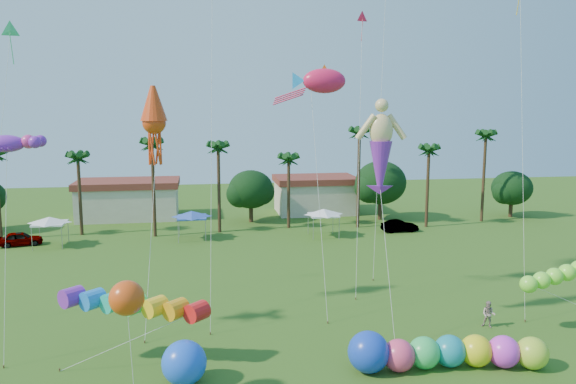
{
  "coord_description": "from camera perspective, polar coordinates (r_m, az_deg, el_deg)",
  "views": [
    {
      "loc": [
        -5.08,
        -21.97,
        13.95
      ],
      "look_at": [
        0.0,
        10.0,
        9.0
      ],
      "focal_mm": 35.0,
      "sensor_mm": 36.0,
      "label": 1
    }
  ],
  "objects": [
    {
      "name": "tree_line",
      "position": [
        67.23,
        -1.54,
        0.41
      ],
      "size": [
        69.46,
        8.91,
        11.0
      ],
      "color": "#3A2819",
      "rests_on": "ground"
    },
    {
      "name": "buildings_row",
      "position": [
        72.98,
        -7.34,
        -0.81
      ],
      "size": [
        35.0,
        7.0,
        4.0
      ],
      "color": "beige",
      "rests_on": "ground"
    },
    {
      "name": "tent_row",
      "position": [
        59.38,
        -9.76,
        -2.31
      ],
      "size": [
        31.0,
        4.0,
        0.6
      ],
      "color": "white",
      "rests_on": "ground"
    },
    {
      "name": "car_a",
      "position": [
        62.98,
        -25.55,
        -4.3
      ],
      "size": [
        4.46,
        2.57,
        1.43
      ],
      "primitive_type": "imported",
      "rotation": [
        0.0,
        0.0,
        1.79
      ],
      "color": "#4C4C54",
      "rests_on": "ground"
    },
    {
      "name": "car_b",
      "position": [
        64.29,
        11.28,
        -3.4
      ],
      "size": [
        4.1,
        1.57,
        1.33
      ],
      "primitive_type": "imported",
      "rotation": [
        0.0,
        0.0,
        1.61
      ],
      "color": "#4C4C54",
      "rests_on": "ground"
    },
    {
      "name": "spectator_b",
      "position": [
        38.66,
        19.71,
        -11.63
      ],
      "size": [
        1.05,
        1.02,
        1.71
      ],
      "primitive_type": "imported",
      "rotation": [
        0.0,
        0.0,
        -0.67
      ],
      "color": "#A68D8A",
      "rests_on": "ground"
    },
    {
      "name": "caterpillar_inflatable",
      "position": [
        32.24,
        15.17,
        -15.44
      ],
      "size": [
        10.86,
        3.08,
        2.21
      ],
      "rotation": [
        0.0,
        0.0,
        -0.1
      ],
      "color": "#F03F70",
      "rests_on": "ground"
    },
    {
      "name": "blue_ball",
      "position": [
        30.05,
        -10.51,
        -16.69
      ],
      "size": [
        2.28,
        2.28,
        2.28
      ],
      "primitive_type": "sphere",
      "color": "blue",
      "rests_on": "ground"
    },
    {
      "name": "rainbow_tube",
      "position": [
        31.24,
        -12.89,
        -11.98
      ],
      "size": [
        8.89,
        5.28,
        3.58
      ],
      "color": "red",
      "rests_on": "ground"
    },
    {
      "name": "green_worm",
      "position": [
        38.04,
        23.26,
        -8.61
      ],
      "size": [
        10.05,
        2.21,
        3.74
      ],
      "color": "#7FFA37",
      "rests_on": "ground"
    },
    {
      "name": "orange_ball_kite",
      "position": [
        26.85,
        -16.07,
        -10.32
      ],
      "size": [
        2.09,
        2.09,
        6.16
      ],
      "color": "#DD4712",
      "rests_on": "ground"
    },
    {
      "name": "merman_kite",
      "position": [
        35.02,
        9.39,
        3.88
      ],
      "size": [
        2.72,
        5.07,
        13.91
      ],
      "color": "#E4C281",
      "rests_on": "ground"
    },
    {
      "name": "fish_kite",
      "position": [
        39.47,
        3.7,
        11.19
      ],
      "size": [
        4.76,
        6.18,
        16.63
      ],
      "color": "#E8194D",
      "rests_on": "ground"
    },
    {
      "name": "squid_kite",
      "position": [
        37.6,
        -13.45,
        6.89
      ],
      "size": [
        1.8,
        5.82,
        15.38
      ],
      "color": "red",
      "rests_on": "ground"
    },
    {
      "name": "lobster_kite",
      "position": [
        35.34,
        -26.72,
        4.41
      ],
      "size": [
        4.07,
        4.79,
        12.58
      ],
      "color": "purple",
      "rests_on": "ground"
    },
    {
      "name": "delta_kite_red",
      "position": [
        44.88,
        7.54,
        16.46
      ],
      "size": [
        2.07,
        5.11,
        21.17
      ],
      "color": "#F81B3E",
      "rests_on": "ground"
    },
    {
      "name": "delta_kite_green",
      "position": [
        42.87,
        -26.41,
        14.16
      ],
      "size": [
        2.51,
        4.07,
        19.6
      ],
      "color": "#2DC170",
      "rests_on": "ground"
    }
  ]
}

